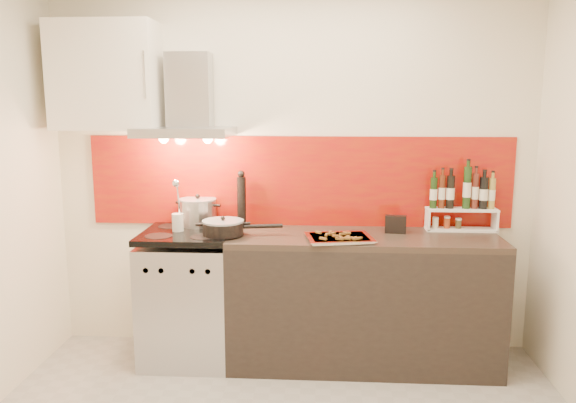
# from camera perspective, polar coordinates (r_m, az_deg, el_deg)

# --- Properties ---
(back_wall) EXTENTS (3.40, 0.02, 2.60)m
(back_wall) POSITION_cam_1_polar(r_m,az_deg,el_deg) (4.01, 0.40, 3.23)
(back_wall) COLOR silver
(back_wall) RESTS_ON ground
(backsplash) EXTENTS (3.00, 0.02, 0.64)m
(backsplash) POSITION_cam_1_polar(r_m,az_deg,el_deg) (4.00, 1.10, 2.07)
(backsplash) COLOR #9C080D
(backsplash) RESTS_ON back_wall
(range_stove) EXTENTS (0.60, 0.60, 0.91)m
(range_stove) POSITION_cam_1_polar(r_m,az_deg,el_deg) (4.01, -10.05, -9.55)
(range_stove) COLOR #B7B7BA
(range_stove) RESTS_ON ground
(counter) EXTENTS (1.80, 0.60, 0.90)m
(counter) POSITION_cam_1_polar(r_m,az_deg,el_deg) (3.91, 7.57, -9.84)
(counter) COLOR black
(counter) RESTS_ON ground
(range_hood) EXTENTS (0.62, 0.50, 0.61)m
(range_hood) POSITION_cam_1_polar(r_m,az_deg,el_deg) (3.92, -10.14, 9.42)
(range_hood) COLOR #B7B7BA
(range_hood) RESTS_ON back_wall
(upper_cabinet) EXTENTS (0.70, 0.35, 0.72)m
(upper_cabinet) POSITION_cam_1_polar(r_m,az_deg,el_deg) (4.08, -17.98, 12.03)
(upper_cabinet) COLOR white
(upper_cabinet) RESTS_ON back_wall
(stock_pot) EXTENTS (0.26, 0.26, 0.23)m
(stock_pot) POSITION_cam_1_polar(r_m,az_deg,el_deg) (4.04, -9.13, -1.05)
(stock_pot) COLOR #B7B7BA
(stock_pot) RESTS_ON range_stove
(saute_pan) EXTENTS (0.53, 0.28, 0.13)m
(saute_pan) POSITION_cam_1_polar(r_m,az_deg,el_deg) (3.74, -6.50, -2.63)
(saute_pan) COLOR black
(saute_pan) RESTS_ON range_stove
(utensil_jar) EXTENTS (0.08, 0.12, 0.37)m
(utensil_jar) POSITION_cam_1_polar(r_m,az_deg,el_deg) (3.87, -11.16, -1.51)
(utensil_jar) COLOR silver
(utensil_jar) RESTS_ON range_stove
(pepper_mill) EXTENTS (0.06, 0.06, 0.41)m
(pepper_mill) POSITION_cam_1_polar(r_m,az_deg,el_deg) (3.97, -4.75, 0.15)
(pepper_mill) COLOR black
(pepper_mill) RESTS_ON counter
(step_shelf) EXTENTS (0.48, 0.13, 0.45)m
(step_shelf) POSITION_cam_1_polar(r_m,az_deg,el_deg) (4.03, 17.26, -0.13)
(step_shelf) COLOR white
(step_shelf) RESTS_ON counter
(caddy_box) EXTENTS (0.15, 0.08, 0.12)m
(caddy_box) POSITION_cam_1_polar(r_m,az_deg,el_deg) (3.87, 10.88, -2.29)
(caddy_box) COLOR black
(caddy_box) RESTS_ON counter
(baking_tray) EXTENTS (0.46, 0.39, 0.03)m
(baking_tray) POSITION_cam_1_polar(r_m,az_deg,el_deg) (3.63, 5.23, -3.67)
(baking_tray) COLOR silver
(baking_tray) RESTS_ON counter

